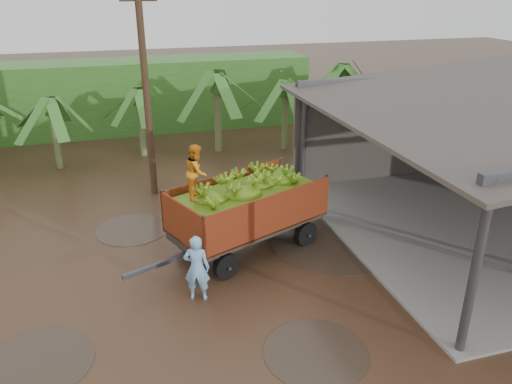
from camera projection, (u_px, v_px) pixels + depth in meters
ground at (186, 295)px, 12.60m from camera, size 100.00×100.00×0.00m
hedge_north at (97, 98)px, 25.52m from camera, size 22.00×3.00×3.60m
banana_trailer at (247, 207)px, 14.31m from camera, size 6.10×3.66×3.51m
man_blue at (197, 268)px, 12.16m from camera, size 0.74×0.60×1.75m
utility_pole at (146, 95)px, 17.20m from camera, size 1.20×0.24×7.30m
banana_plants at (5, 157)px, 16.96m from camera, size 25.22×20.81×3.95m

